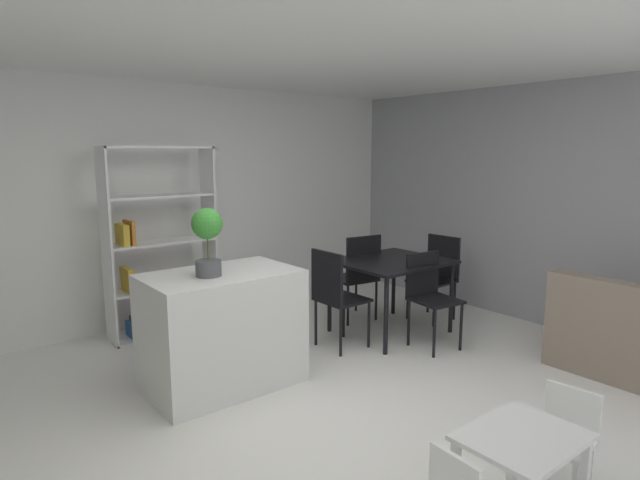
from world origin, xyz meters
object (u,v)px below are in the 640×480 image
child_chair_right (565,433)px  dining_chair_island_side (335,291)px  child_table (522,449)px  kitchen_island (222,329)px  open_bookshelf (155,254)px  dining_chair_window_side (438,271)px  dining_chair_near (429,291)px  dining_chair_far (358,271)px  dining_table (391,267)px  potted_plant_on_island (207,236)px

child_chair_right → dining_chair_island_side: dining_chair_island_side is taller
dining_chair_island_side → child_table: bearing=161.4°
kitchen_island → open_bookshelf: open_bookshelf is taller
dining_chair_window_side → dining_chair_island_side: bearing=-92.2°
dining_chair_near → dining_chair_far: size_ratio=0.93×
dining_chair_far → child_chair_right: bearing=77.7°
dining_table → potted_plant_on_island: bearing=-177.5°
dining_chair_window_side → dining_chair_far: dining_chair_far is taller
potted_plant_on_island → child_table: potted_plant_on_island is taller
dining_chair_near → kitchen_island: bearing=174.7°
potted_plant_on_island → child_table: bearing=-76.6°
kitchen_island → child_table: size_ratio=1.92×
child_table → dining_table: dining_table is taller
dining_table → child_chair_right: bearing=-114.3°
dining_table → dining_chair_near: dining_chair_near is taller
dining_table → dining_chair_near: size_ratio=1.20×
kitchen_island → child_chair_right: kitchen_island is taller
potted_plant_on_island → dining_chair_island_side: potted_plant_on_island is taller
open_bookshelf → dining_chair_window_side: (2.70, -1.45, -0.30)m
dining_chair_island_side → dining_chair_near: 0.92m
dining_table → dining_chair_island_side: size_ratio=1.13×
dining_chair_window_side → dining_chair_near: bearing=-58.7°
dining_table → dining_chair_far: size_ratio=1.12×
open_bookshelf → dining_chair_far: open_bookshelf is taller
kitchen_island → open_bookshelf: size_ratio=0.61×
child_table → dining_chair_far: dining_chair_far is taller
open_bookshelf → dining_chair_far: size_ratio=1.98×
kitchen_island → child_chair_right: 2.52m
dining_chair_near → dining_chair_far: (-0.03, 0.98, 0.02)m
potted_plant_on_island → dining_chair_near: (2.12, -0.41, -0.70)m
dining_table → open_bookshelf: bearing=143.1°
child_table → child_chair_right: size_ratio=1.12×
dining_chair_island_side → dining_chair_window_side: size_ratio=1.03×
dining_chair_near → dining_chair_window_side: (0.76, 0.50, -0.00)m
kitchen_island → potted_plant_on_island: 0.79m
dining_chair_island_side → dining_table: bearing=-90.3°
child_table → dining_chair_window_side: bearing=46.0°
dining_chair_island_side → dining_chair_near: bearing=-123.0°
dining_chair_island_side → dining_chair_near: dining_chair_island_side is taller
kitchen_island → dining_table: size_ratio=1.09×
open_bookshelf → dining_chair_near: 2.77m
dining_chair_window_side → potted_plant_on_island: bearing=-90.5°
dining_chair_window_side → dining_table: bearing=-92.1°
child_chair_right → dining_chair_near: dining_chair_near is taller
potted_plant_on_island → open_bookshelf: (0.18, 1.54, -0.40)m
dining_chair_near → dining_chair_window_side: dining_chair_window_side is taller
child_table → dining_chair_far: size_ratio=0.63×
dining_chair_far → dining_chair_near: bearing=99.6°
dining_chair_island_side → potted_plant_on_island: bearing=93.6°
child_table → child_chair_right: 0.48m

